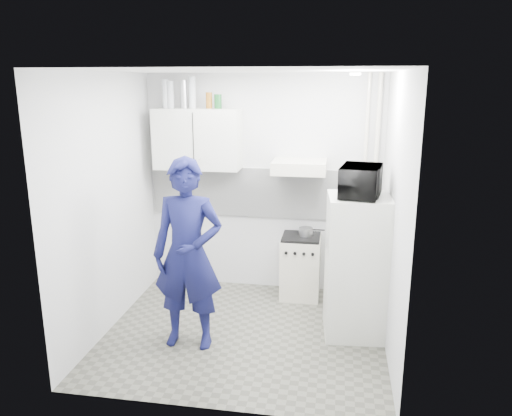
# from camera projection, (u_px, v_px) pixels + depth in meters

# --- Properties ---
(floor) EXTENTS (2.80, 2.80, 0.00)m
(floor) POSITION_uv_depth(u_px,v_px,m) (245.00, 333.00, 5.12)
(floor) COLOR #5C5B4E
(floor) RESTS_ON ground
(ceiling) EXTENTS (2.80, 2.80, 0.00)m
(ceiling) POSITION_uv_depth(u_px,v_px,m) (243.00, 70.00, 4.48)
(ceiling) COLOR white
(ceiling) RESTS_ON wall_back
(wall_back) EXTENTS (2.80, 0.00, 2.80)m
(wall_back) POSITION_uv_depth(u_px,v_px,m) (263.00, 184.00, 5.99)
(wall_back) COLOR silver
(wall_back) RESTS_ON floor
(wall_left) EXTENTS (0.00, 2.60, 2.60)m
(wall_left) POSITION_uv_depth(u_px,v_px,m) (107.00, 205.00, 5.02)
(wall_left) COLOR silver
(wall_left) RESTS_ON floor
(wall_right) EXTENTS (0.00, 2.60, 2.60)m
(wall_right) POSITION_uv_depth(u_px,v_px,m) (393.00, 217.00, 4.58)
(wall_right) COLOR silver
(wall_right) RESTS_ON floor
(person) EXTENTS (0.68, 0.46, 1.84)m
(person) POSITION_uv_depth(u_px,v_px,m) (188.00, 254.00, 4.70)
(person) COLOR #101340
(person) RESTS_ON floor
(stove) EXTENTS (0.45, 0.45, 0.73)m
(stove) POSITION_uv_depth(u_px,v_px,m) (300.00, 267.00, 5.91)
(stove) COLOR beige
(stove) RESTS_ON floor
(fridge) EXTENTS (0.64, 0.64, 1.43)m
(fridge) POSITION_uv_depth(u_px,v_px,m) (356.00, 266.00, 4.97)
(fridge) COLOR silver
(fridge) RESTS_ON floor
(stove_top) EXTENTS (0.44, 0.44, 0.03)m
(stove_top) POSITION_uv_depth(u_px,v_px,m) (301.00, 237.00, 5.82)
(stove_top) COLOR black
(stove_top) RESTS_ON stove
(saucepan) EXTENTS (0.16, 0.16, 0.09)m
(saucepan) POSITION_uv_depth(u_px,v_px,m) (306.00, 232.00, 5.82)
(saucepan) COLOR silver
(saucepan) RESTS_ON stove_top
(microwave) EXTENTS (0.58, 0.44, 0.30)m
(microwave) POSITION_uv_depth(u_px,v_px,m) (361.00, 181.00, 4.75)
(microwave) COLOR black
(microwave) RESTS_ON fridge
(bottle_a) EXTENTS (0.08, 0.08, 0.33)m
(bottle_a) POSITION_uv_depth(u_px,v_px,m) (165.00, 94.00, 5.74)
(bottle_a) COLOR #B2B7BC
(bottle_a) RESTS_ON upper_cabinet
(bottle_b) EXTENTS (0.08, 0.08, 0.31)m
(bottle_b) POSITION_uv_depth(u_px,v_px,m) (170.00, 95.00, 5.73)
(bottle_b) COLOR #B2B7BC
(bottle_b) RESTS_ON upper_cabinet
(bottle_c) EXTENTS (0.08, 0.08, 0.32)m
(bottle_c) POSITION_uv_depth(u_px,v_px,m) (184.00, 94.00, 5.70)
(bottle_c) COLOR silver
(bottle_c) RESTS_ON upper_cabinet
(bottle_d) EXTENTS (0.08, 0.08, 0.35)m
(bottle_d) POSITION_uv_depth(u_px,v_px,m) (192.00, 93.00, 5.68)
(bottle_d) COLOR #B2B7BC
(bottle_d) RESTS_ON upper_cabinet
(canister_a) EXTENTS (0.07, 0.07, 0.18)m
(canister_a) POSITION_uv_depth(u_px,v_px,m) (209.00, 100.00, 5.67)
(canister_a) COLOR brown
(canister_a) RESTS_ON upper_cabinet
(canister_b) EXTENTS (0.08, 0.08, 0.16)m
(canister_b) POSITION_uv_depth(u_px,v_px,m) (218.00, 101.00, 5.66)
(canister_b) COLOR #144C1E
(canister_b) RESTS_ON upper_cabinet
(upper_cabinet) EXTENTS (1.00, 0.35, 0.70)m
(upper_cabinet) POSITION_uv_depth(u_px,v_px,m) (198.00, 139.00, 5.81)
(upper_cabinet) COLOR silver
(upper_cabinet) RESTS_ON wall_back
(range_hood) EXTENTS (0.60, 0.50, 0.14)m
(range_hood) POSITION_uv_depth(u_px,v_px,m) (299.00, 167.00, 5.62)
(range_hood) COLOR beige
(range_hood) RESTS_ON wall_back
(backsplash) EXTENTS (2.74, 0.03, 0.60)m
(backsplash) POSITION_uv_depth(u_px,v_px,m) (263.00, 193.00, 6.00)
(backsplash) COLOR white
(backsplash) RESTS_ON wall_back
(pipe_a) EXTENTS (0.05, 0.05, 2.60)m
(pipe_a) POSITION_uv_depth(u_px,v_px,m) (374.00, 190.00, 5.71)
(pipe_a) COLOR beige
(pipe_a) RESTS_ON floor
(pipe_b) EXTENTS (0.04, 0.04, 2.60)m
(pipe_b) POSITION_uv_depth(u_px,v_px,m) (364.00, 189.00, 5.73)
(pipe_b) COLOR beige
(pipe_b) RESTS_ON floor
(ceiling_spot_fixture) EXTENTS (0.10, 0.10, 0.02)m
(ceiling_spot_fixture) POSITION_uv_depth(u_px,v_px,m) (355.00, 74.00, 4.52)
(ceiling_spot_fixture) COLOR white
(ceiling_spot_fixture) RESTS_ON ceiling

